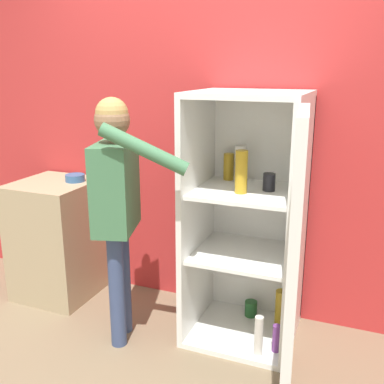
% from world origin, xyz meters
% --- Properties ---
extents(ground_plane, '(12.00, 12.00, 0.00)m').
position_xyz_m(ground_plane, '(0.00, 0.00, 0.00)').
color(ground_plane, '#7A664C').
extents(wall_back, '(7.00, 0.06, 2.55)m').
position_xyz_m(wall_back, '(0.00, 0.98, 1.27)').
color(wall_back, '#B72D2D').
rests_on(wall_back, ground_plane).
extents(refrigerator, '(0.81, 1.30, 1.58)m').
position_xyz_m(refrigerator, '(0.49, 0.52, 0.78)').
color(refrigerator, white).
rests_on(refrigerator, ground_plane).
extents(person, '(0.68, 0.50, 1.55)m').
position_xyz_m(person, '(-0.32, 0.28, 0.99)').
color(person, '#384770').
rests_on(person, ground_plane).
extents(counter, '(0.56, 0.58, 0.90)m').
position_xyz_m(counter, '(-1.09, 0.64, 0.45)').
color(counter, tan).
rests_on(counter, ground_plane).
extents(bowl, '(0.14, 0.14, 0.05)m').
position_xyz_m(bowl, '(-0.95, 0.72, 0.92)').
color(bowl, '#335B8E').
rests_on(bowl, counter).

